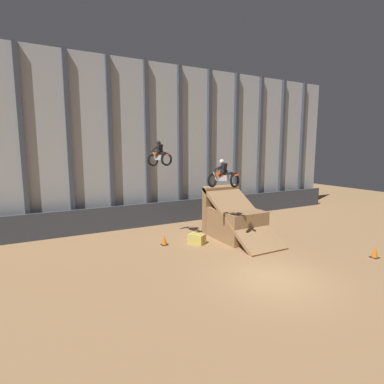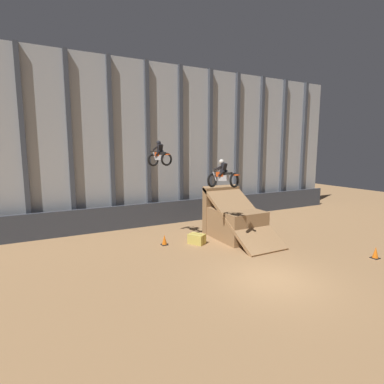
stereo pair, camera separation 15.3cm
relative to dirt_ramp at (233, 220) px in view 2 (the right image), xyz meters
name	(u,v)px [view 2 (the right image)]	position (x,y,z in m)	size (l,w,h in m)	color
ground_plane	(271,279)	(-2.13, -5.76, -1.06)	(60.00, 60.00, 0.00)	#9E754C
arena_back_wall	(164,145)	(-2.13, 5.67, 4.58)	(32.00, 0.40, 11.28)	#ADB2B7
lower_barrier	(169,212)	(-2.13, 4.81, -0.25)	(31.36, 0.20, 1.61)	#383D47
dirt_ramp	(233,220)	(0.00, 0.00, 0.00)	(2.50, 5.03, 3.10)	#966F48
rider_bike_left_air	(160,156)	(-4.20, 1.33, 3.91)	(1.01, 1.79, 1.48)	black
rider_bike_right_air	(223,176)	(-2.14, -2.05, 2.94)	(1.21, 1.79, 1.50)	black
traffic_cone_near_ramp	(375,253)	(4.07, -6.32, -0.78)	(0.36, 0.36, 0.58)	black
traffic_cone_arena_edge	(164,240)	(-4.33, 0.46, -0.78)	(0.36, 0.36, 0.58)	black
hay_bale_trackside	(197,239)	(-2.62, -0.21, -0.78)	(0.98, 1.08, 0.57)	#CCB751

